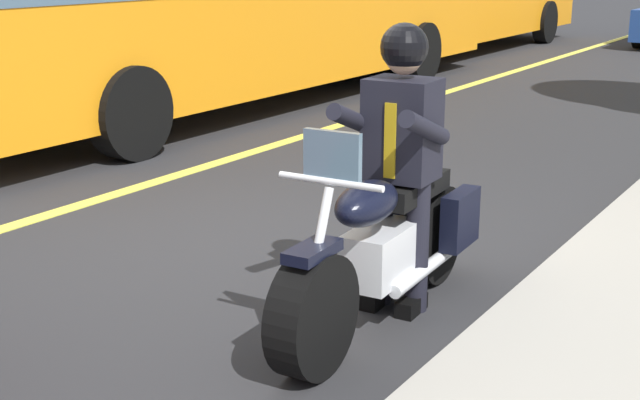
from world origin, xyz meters
TOP-DOWN VIEW (x-y plane):
  - ground_plane at (0.00, 0.00)m, footprint 80.00×80.00m
  - lane_center_stripe at (0.00, -2.00)m, footprint 60.00×0.16m
  - motorcycle_main at (0.61, 1.38)m, footprint 2.22×0.66m
  - rider_main at (0.42, 1.37)m, footprint 0.64×0.57m

SIDE VIEW (x-z plane):
  - ground_plane at x=0.00m, z-range 0.00..0.00m
  - lane_center_stripe at x=0.00m, z-range 0.00..0.01m
  - motorcycle_main at x=0.61m, z-range -0.18..1.08m
  - rider_main at x=0.42m, z-range 0.17..1.91m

